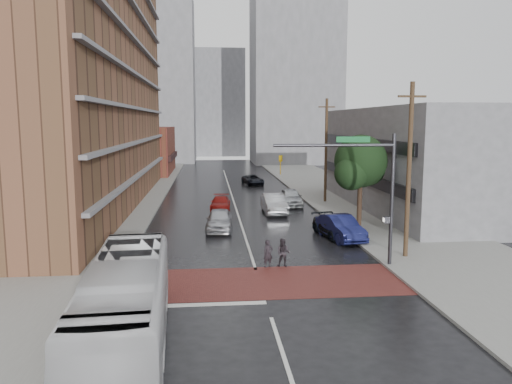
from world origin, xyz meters
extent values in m
plane|color=black|center=(0.00, 0.00, 0.00)|extent=(160.00, 160.00, 0.00)
cube|color=maroon|center=(0.00, 0.50, 0.01)|extent=(14.00, 5.00, 0.02)
cube|color=gray|center=(-11.50, 25.00, 0.07)|extent=(9.00, 90.00, 0.15)
cube|color=gray|center=(11.50, 25.00, 0.07)|extent=(9.00, 90.00, 0.15)
cube|color=brown|center=(-14.00, 24.00, 14.00)|extent=(10.00, 44.00, 28.00)
cube|color=maroon|center=(-12.00, 54.00, 3.50)|extent=(8.00, 16.00, 7.00)
cube|color=gray|center=(16.50, 20.00, 4.50)|extent=(11.00, 26.00, 9.00)
cube|color=gray|center=(-14.00, 78.00, 16.00)|extent=(18.00, 16.00, 32.00)
cube|color=gray|center=(14.00, 72.00, 18.00)|extent=(16.00, 14.00, 36.00)
cube|color=gray|center=(0.00, 95.00, 12.00)|extent=(12.00, 10.00, 24.00)
cylinder|color=#332319|center=(8.50, 12.00, 2.00)|extent=(0.36, 0.36, 4.00)
sphere|color=black|center=(8.50, 12.00, 5.00)|extent=(3.80, 3.80, 3.80)
sphere|color=black|center=(7.60, 11.20, 4.20)|extent=(2.40, 2.40, 2.40)
sphere|color=black|center=(9.30, 12.80, 4.40)|extent=(2.60, 2.60, 2.60)
cylinder|color=#2D2D33|center=(7.30, 2.50, 3.60)|extent=(0.20, 0.20, 7.20)
cylinder|color=#2D2D33|center=(4.10, 2.50, 6.60)|extent=(6.40, 0.16, 0.16)
imported|color=gold|center=(1.30, 2.50, 5.60)|extent=(0.20, 0.16, 1.00)
cube|color=#0C5926|center=(5.10, 2.50, 6.90)|extent=(1.80, 0.05, 0.30)
cube|color=#2D2D33|center=(7.05, 2.50, 2.60)|extent=(0.30, 0.30, 0.35)
cylinder|color=#473321|center=(8.80, 4.00, 5.00)|extent=(0.26, 0.26, 10.00)
cube|color=#473321|center=(8.80, 4.00, 9.20)|extent=(1.60, 0.12, 0.12)
cylinder|color=#473321|center=(8.80, 24.00, 5.00)|extent=(0.26, 0.26, 10.00)
cube|color=#473321|center=(8.80, 24.00, 9.20)|extent=(1.60, 0.12, 0.12)
imported|color=silver|center=(-5.32, -6.24, 1.56)|extent=(3.30, 11.32, 3.11)
imported|color=black|center=(0.71, 3.00, 0.76)|extent=(0.64, 0.52, 1.51)
imported|color=#262126|center=(1.54, 3.00, 0.78)|extent=(0.93, 0.84, 1.56)
imported|color=#AEB1B6|center=(-1.71, 12.49, 0.78)|extent=(2.13, 4.68, 1.56)
imported|color=#B7BABF|center=(3.12, 18.88, 0.83)|extent=(1.90, 5.11, 1.67)
imported|color=maroon|center=(-1.42, 21.09, 0.60)|extent=(1.99, 4.28, 1.21)
imported|color=black|center=(3.06, 38.65, 0.62)|extent=(2.79, 4.73, 1.24)
imported|color=#161A4D|center=(6.30, 8.96, 0.81)|extent=(2.53, 5.15, 1.62)
imported|color=black|center=(6.13, 10.00, 0.67)|extent=(2.63, 4.90, 1.35)
imported|color=#B2B6BA|center=(5.20, 22.62, 0.81)|extent=(2.00, 4.76, 1.61)
camera|label=1|loc=(-2.43, -22.98, 7.81)|focal=35.00mm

